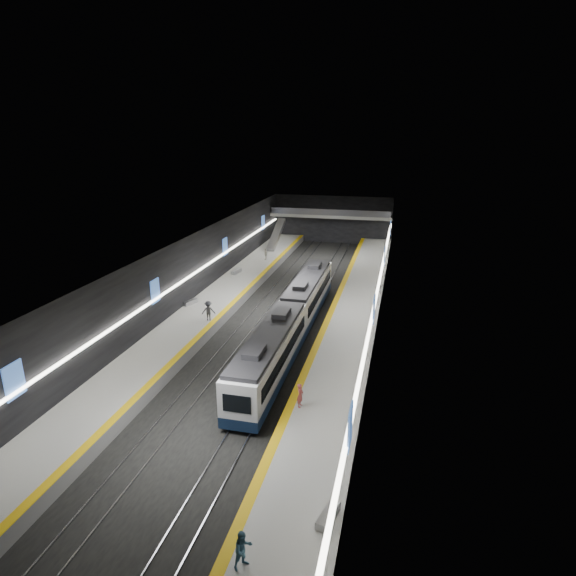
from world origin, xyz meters
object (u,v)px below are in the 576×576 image
(bench_right_near, at_px, (328,515))
(passenger_right_a, at_px, (300,396))
(bench_right_far, at_px, (379,286))
(bench_left_far, at_px, (236,271))
(escalator, at_px, (276,234))
(train, at_px, (292,319))
(bench_left_near, at_px, (191,302))
(passenger_left_b, at_px, (208,311))
(passenger_left_a, at_px, (266,254))
(passenger_right_b, at_px, (243,550))

(bench_right_near, bearing_deg, passenger_right_a, 125.99)
(bench_right_far, height_order, passenger_right_a, passenger_right_a)
(bench_left_far, distance_m, bench_right_near, 41.94)
(escalator, bearing_deg, train, -72.67)
(escalator, relative_size, bench_left_near, 4.60)
(passenger_right_a, relative_size, passenger_left_b, 0.85)
(bench_right_far, xyz_separation_m, passenger_right_a, (-3.54, -27.08, 0.64))
(bench_left_far, bearing_deg, bench_right_far, 4.67)
(escalator, xyz_separation_m, passenger_left_b, (1.64, -31.51, -0.92))
(train, xyz_separation_m, bench_left_near, (-12.00, 4.32, -0.98))
(escalator, height_order, bench_left_near, escalator)
(passenger_right_a, relative_size, passenger_left_a, 1.02)
(passenger_right_a, bearing_deg, bench_right_near, -155.05)
(bench_left_near, bearing_deg, bench_left_far, 105.63)
(bench_right_far, bearing_deg, passenger_left_b, -134.14)
(train, bearing_deg, passenger_left_b, 176.24)
(escalator, height_order, passenger_left_b, escalator)
(bench_left_near, relative_size, passenger_left_b, 0.89)
(passenger_right_b, height_order, passenger_left_a, passenger_right_b)
(bench_left_near, distance_m, passenger_right_a, 22.68)
(passenger_right_b, relative_size, passenger_left_b, 0.91)
(passenger_left_a, bearing_deg, passenger_left_b, 8.24)
(escalator, distance_m, bench_left_far, 15.78)
(bench_right_far, distance_m, passenger_left_b, 20.97)
(passenger_right_b, bearing_deg, passenger_left_a, 54.16)
(bench_left_far, relative_size, passenger_left_b, 1.00)
(bench_left_near, bearing_deg, passenger_left_b, -26.42)
(passenger_right_a, xyz_separation_m, passenger_left_a, (-12.79, 35.96, -0.01))
(bench_left_far, bearing_deg, escalator, 95.45)
(bench_left_near, distance_m, passenger_left_a, 19.57)
(bench_left_far, distance_m, passenger_left_b, 16.12)
(escalator, distance_m, bench_right_far, 24.28)
(bench_left_near, xyz_separation_m, bench_right_near, (18.81, -25.81, 0.01))
(passenger_left_a, bearing_deg, bench_right_far, 67.29)
(escalator, height_order, passenger_right_b, escalator)
(bench_left_near, relative_size, bench_right_far, 1.08)
(train, distance_m, passenger_right_b, 25.19)
(train, xyz_separation_m, passenger_left_a, (-9.33, 23.70, -0.37))
(bench_right_far, height_order, passenger_left_a, passenger_left_a)
(bench_left_far, bearing_deg, bench_right_near, -54.95)
(bench_right_far, bearing_deg, passenger_right_b, -91.69)
(passenger_right_b, bearing_deg, bench_right_near, -2.82)
(train, height_order, passenger_right_a, train)
(bench_right_near, bearing_deg, bench_left_near, 142.07)
(escalator, distance_m, bench_left_near, 27.86)
(bench_right_near, height_order, bench_right_far, bench_right_near)
(bench_left_far, bearing_deg, passenger_right_b, -60.47)
(bench_left_far, xyz_separation_m, bench_right_far, (18.16, -1.59, -0.04))
(train, bearing_deg, passenger_left_a, 111.49)
(bench_left_far, height_order, bench_right_far, bench_left_far)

